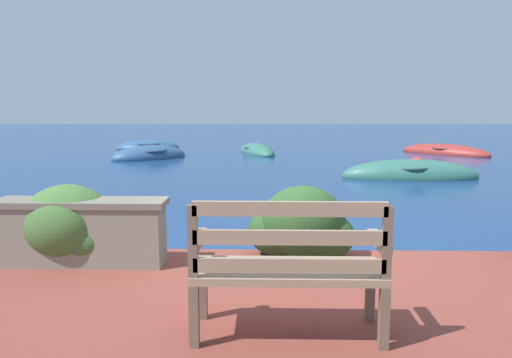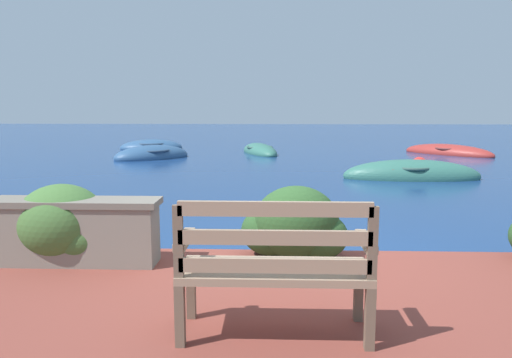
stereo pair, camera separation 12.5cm
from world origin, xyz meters
TOP-DOWN VIEW (x-y plane):
  - ground_plane at (0.00, 0.00)m, footprint 80.00×80.00m
  - park_bench at (-0.15, -1.96)m, footprint 1.24×0.48m
  - stone_wall at (-2.03, -0.51)m, footprint 1.60×0.39m
  - hedge_clump_far_left at (-2.22, -0.39)m, footprint 1.09×0.79m
  - hedge_clump_left at (0.05, -0.24)m, footprint 1.05×0.76m
  - rowboat_nearest at (3.06, 6.63)m, footprint 3.20×1.03m
  - rowboat_mid at (-4.10, 10.86)m, footprint 2.71×2.58m
  - rowboat_far at (5.92, 12.55)m, footprint 2.91×3.01m
  - rowboat_outer at (-0.67, 12.71)m, footprint 1.76×3.03m
  - rowboat_distant at (-4.95, 14.22)m, footprint 2.63×1.86m
  - mooring_buoy at (3.86, 8.80)m, footprint 0.48×0.48m

SIDE VIEW (x-z plane):
  - ground_plane at x=0.00m, z-range 0.00..0.00m
  - rowboat_far at x=5.92m, z-range -0.26..0.36m
  - rowboat_outer at x=-0.67m, z-range -0.26..0.36m
  - rowboat_distant at x=-4.95m, z-range -0.27..0.39m
  - rowboat_nearest at x=3.06m, z-range -0.33..0.46m
  - rowboat_mid at x=-4.10m, z-range -0.31..0.45m
  - mooring_buoy at x=3.86m, z-range -0.14..0.29m
  - hedge_clump_left at x=0.05m, z-range 0.17..0.89m
  - stone_wall at x=-2.03m, z-range 0.22..0.84m
  - hedge_clump_far_left at x=-2.22m, z-range 0.17..0.91m
  - park_bench at x=-0.15m, z-range 0.24..1.16m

